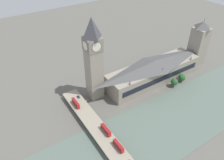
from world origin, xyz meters
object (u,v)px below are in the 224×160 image
at_px(victoria_tower, 198,44).
at_px(clock_tower, 93,58).
at_px(parliament_hall, 154,71).
at_px(double_decker_bus_rear, 106,130).
at_px(car_northbound_mid, 78,97).
at_px(double_decker_bus_mid, 118,146).
at_px(double_decker_bus_lead, 76,103).
at_px(road_bridge, 113,150).

bearing_deg(victoria_tower, clock_tower, 84.73).
bearing_deg(parliament_hall, double_decker_bus_rear, 114.44).
bearing_deg(double_decker_bus_rear, car_northbound_mid, -0.15).
height_order(parliament_hall, car_northbound_mid, parliament_hall).
bearing_deg(double_decker_bus_mid, parliament_hall, -56.23).
distance_m(double_decker_bus_lead, double_decker_bus_rear, 41.09).
relative_size(parliament_hall, victoria_tower, 1.90).
xyz_separation_m(clock_tower, victoria_tower, (-11.86, -128.69, -16.41)).
height_order(victoria_tower, double_decker_bus_rear, victoria_tower).
bearing_deg(victoria_tower, parliament_hall, 90.05).
bearing_deg(road_bridge, double_decker_bus_lead, 3.04).
height_order(victoria_tower, road_bridge, victoria_tower).
height_order(victoria_tower, car_northbound_mid, victoria_tower).
relative_size(double_decker_bus_mid, double_decker_bus_rear, 0.96).
xyz_separation_m(victoria_tower, double_decker_bus_mid, (-54.67, 146.81, -17.88)).
distance_m(victoria_tower, double_decker_bus_mid, 157.68).
bearing_deg(double_decker_bus_lead, double_decker_bus_rear, -170.87).
distance_m(parliament_hall, road_bridge, 100.64).
bearing_deg(road_bridge, parliament_hall, -57.98).
bearing_deg(road_bridge, victoria_tower, -70.48).
xyz_separation_m(road_bridge, double_decker_bus_mid, (-1.42, -3.40, 3.60)).
bearing_deg(parliament_hall, double_decker_bus_lead, 87.72).
bearing_deg(parliament_hall, double_decker_bus_mid, 123.77).
bearing_deg(clock_tower, double_decker_bus_mid, 164.76).
bearing_deg(car_northbound_mid, double_decker_bus_lead, 142.25).
xyz_separation_m(double_decker_bus_lead, double_decker_bus_mid, (-58.12, -6.41, -0.19)).
height_order(parliament_hall, road_bridge, parliament_hall).
bearing_deg(parliament_hall, road_bridge, 122.02).
bearing_deg(double_decker_bus_lead, clock_tower, -71.08).
xyz_separation_m(double_decker_bus_mid, car_northbound_mid, (66.71, -0.24, -1.88)).
bearing_deg(parliament_hall, victoria_tower, -89.95).
bearing_deg(victoria_tower, car_northbound_mid, 85.30).
bearing_deg(clock_tower, double_decker_bus_lead, 108.92).
height_order(double_decker_bus_mid, double_decker_bus_rear, double_decker_bus_rear).
xyz_separation_m(parliament_hall, double_decker_bus_rear, (-37.06, 81.56, -4.08)).
distance_m(road_bridge, double_decker_bus_mid, 5.15).
relative_size(double_decker_bus_lead, double_decker_bus_mid, 1.06).
bearing_deg(road_bridge, double_decker_bus_rear, -12.27).
xyz_separation_m(clock_tower, double_decker_bus_mid, (-66.53, 18.12, -34.29)).
relative_size(parliament_hall, double_decker_bus_mid, 9.41).
bearing_deg(double_decker_bus_rear, victoria_tower, -75.80).
height_order(parliament_hall, double_decker_bus_mid, parliament_hall).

